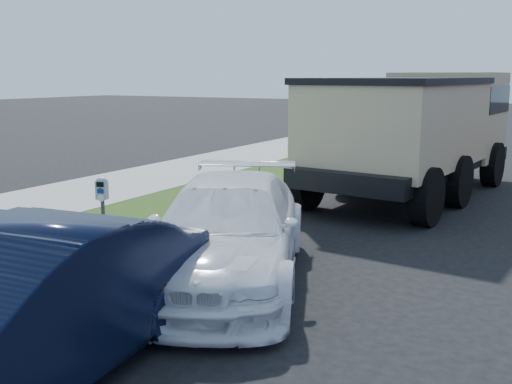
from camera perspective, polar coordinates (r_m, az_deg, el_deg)
The scene contains 6 objects.
ground at distance 8.26m, azimuth 5.12°, elevation -8.91°, with size 120.00×120.00×0.00m, color black.
streetside at distance 12.90m, azimuth -14.08°, elevation -1.59°, with size 6.12×50.00×0.15m.
parking_meter at distance 8.97m, azimuth -14.42°, elevation -0.80°, with size 0.20×0.17×1.25m.
white_wagon at distance 8.37m, azimuth -2.51°, elevation -3.55°, with size 1.97×4.85×1.41m, color white.
navy_sedan at distance 5.79m, azimuth -21.99°, elevation -10.74°, with size 1.57×4.51×1.49m, color black.
dump_truck at distance 14.81m, azimuth 15.07°, elevation 6.06°, with size 3.50×7.60×2.89m.
Camera 1 is at (3.17, -7.10, 2.81)m, focal length 42.00 mm.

